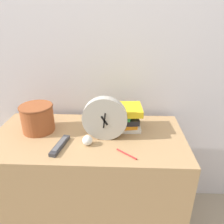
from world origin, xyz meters
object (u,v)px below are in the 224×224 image
basket (37,117)px  crumpled_paper_ball (87,140)px  pen (126,154)px  book_stack (120,117)px  tv_remote (60,145)px  desk_clock (105,119)px

basket → crumpled_paper_ball: bearing=-24.7°
basket → pen: basket is taller
book_stack → tv_remote: size_ratio=1.40×
book_stack → crumpled_paper_ball: size_ratio=4.88×
tv_remote → desk_clock: bearing=23.2°
basket → crumpled_paper_ball: 0.35m
crumpled_paper_ball → desk_clock: bearing=38.1°
tv_remote → pen: (0.35, -0.05, -0.01)m
tv_remote → pen: size_ratio=1.85×
basket → book_stack: bearing=5.0°
book_stack → tv_remote: bearing=-145.4°
tv_remote → crumpled_paper_ball: crumpled_paper_ball is taller
basket → tv_remote: 0.26m
desk_clock → tv_remote: size_ratio=1.30×
crumpled_paper_ball → pen: crumpled_paper_ball is taller
book_stack → crumpled_paper_ball: (-0.17, -0.19, -0.05)m
desk_clock → book_stack: size_ratio=0.93×
basket → pen: size_ratio=1.90×
desk_clock → crumpled_paper_ball: bearing=-141.9°
book_stack → pen: book_stack is taller
book_stack → crumpled_paper_ball: book_stack is taller
tv_remote → crumpled_paper_ball: bearing=11.6°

